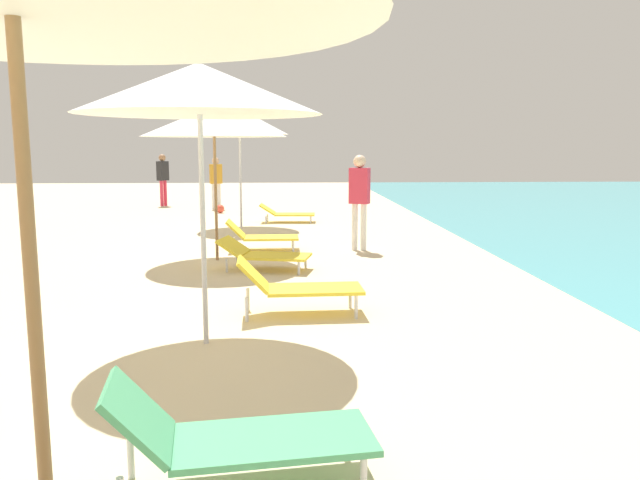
{
  "coord_description": "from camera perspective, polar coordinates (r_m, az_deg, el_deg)",
  "views": [
    {
      "loc": [
        0.47,
        6.39,
        1.94
      ],
      "look_at": [
        0.76,
        12.07,
        1.08
      ],
      "focal_mm": 34.86,
      "sensor_mm": 36.0,
      "label": 1
    }
  ],
  "objects": [
    {
      "name": "lounger_third_shoreside",
      "position": [
        3.71,
        -7.83,
        -17.24
      ],
      "size": [
        1.55,
        0.76,
        0.68
      ],
      "rotation": [
        0.0,
        0.0,
        0.13
      ],
      "color": "#4CA572",
      "rests_on": "ground"
    },
    {
      "name": "person_walking_near",
      "position": [
        19.65,
        -9.53,
        5.65
      ],
      "size": [
        0.41,
        0.33,
        1.61
      ],
      "rotation": [
        0.0,
        0.0,
        5.06
      ],
      "color": "silver",
      "rests_on": "ground"
    },
    {
      "name": "umbrella_fifth",
      "position": [
        10.69,
        -9.72,
        10.69
      ],
      "size": [
        2.44,
        2.44,
        2.67
      ],
      "color": "olive",
      "rests_on": "ground"
    },
    {
      "name": "umbrella_fourth",
      "position": [
        6.08,
        -11.04,
        13.46
      ],
      "size": [
        2.32,
        2.32,
        2.77
      ],
      "color": "silver",
      "rests_on": "ground"
    },
    {
      "name": "lounger_farthest_shoreside",
      "position": [
        16.04,
        -3.09,
        2.49
      ],
      "size": [
        1.44,
        0.64,
        0.48
      ],
      "rotation": [
        0.0,
        0.0,
        -0.05
      ],
      "color": "yellow",
      "rests_on": "ground"
    },
    {
      "name": "umbrella_farthest",
      "position": [
        15.04,
        -7.41,
        10.74
      ],
      "size": [
        2.3,
        2.3,
        2.89
      ],
      "color": "silver",
      "rests_on": "ground"
    },
    {
      "name": "person_walking_mid",
      "position": [
        11.61,
        3.64,
        4.41
      ],
      "size": [
        0.42,
        0.34,
        1.79
      ],
      "rotation": [
        0.0,
        0.0,
        1.18
      ],
      "color": "silver",
      "rests_on": "ground"
    },
    {
      "name": "beach_ball",
      "position": [
        18.5,
        -9.15,
        2.85
      ],
      "size": [
        0.25,
        0.25,
        0.25
      ],
      "primitive_type": "sphere",
      "color": "#E54C38",
      "rests_on": "ground"
    },
    {
      "name": "lounger_fifth_inland",
      "position": [
        9.85,
        -5.21,
        -1.25
      ],
      "size": [
        1.52,
        0.93,
        0.5
      ],
      "rotation": [
        0.0,
        0.0,
        -0.22
      ],
      "color": "yellow",
      "rests_on": "ground"
    },
    {
      "name": "person_walking_far",
      "position": [
        21.06,
        -14.23,
        5.84
      ],
      "size": [
        0.38,
        0.42,
        1.69
      ],
      "rotation": [
        0.0,
        0.0,
        2.59
      ],
      "color": "#D8334C",
      "rests_on": "ground"
    },
    {
      "name": "lounger_fifth_shoreside",
      "position": [
        11.72,
        -5.47,
        0.42
      ],
      "size": [
        1.35,
        0.62,
        0.58
      ],
      "rotation": [
        0.0,
        0.0,
        0.02
      ],
      "color": "yellow",
      "rests_on": "ground"
    },
    {
      "name": "lounger_fourth_shoreside",
      "position": [
        7.2,
        -2.17,
        -4.2
      ],
      "size": [
        1.46,
        0.63,
        0.68
      ],
      "rotation": [
        0.0,
        0.0,
        0.04
      ],
      "color": "yellow",
      "rests_on": "ground"
    }
  ]
}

